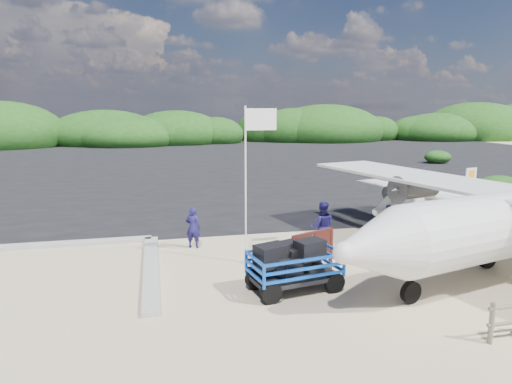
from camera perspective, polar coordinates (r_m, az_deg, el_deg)
ground at (r=14.79m, az=5.05°, el=-10.39°), size 160.00×160.00×0.00m
asphalt_apron at (r=43.67m, az=-7.03°, el=3.58°), size 90.00×50.00×0.04m
lagoon at (r=16.26m, az=-29.24°, el=-9.79°), size 9.00×7.00×0.40m
vegetation_band at (r=68.47m, az=-9.17°, el=6.06°), size 124.00×8.00×4.40m
baggage_cart at (r=13.70m, az=4.81°, el=-12.15°), size 3.05×2.07×1.41m
flagpole at (r=15.92m, az=-1.26°, el=-8.81°), size 1.09×0.50×5.33m
signboard at (r=14.90m, az=7.02°, el=-10.27°), size 1.72×0.83×1.48m
crew_a at (r=17.46m, az=-7.88°, el=-4.40°), size 0.69×0.58×1.60m
crew_b at (r=17.07m, az=8.26°, el=-4.28°), size 1.08×0.95×1.87m
crew_c at (r=18.47m, az=16.19°, el=-3.92°), size 1.00×0.74×1.58m
aircraft_large at (r=41.60m, az=6.78°, el=3.24°), size 21.64×21.64×5.34m
aircraft_small at (r=44.64m, az=-23.32°, el=2.95°), size 8.21×8.21×2.42m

